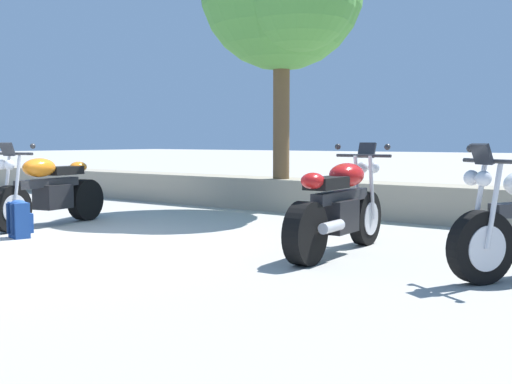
{
  "coord_description": "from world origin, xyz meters",
  "views": [
    {
      "loc": [
        6.45,
        -4.19,
        1.2
      ],
      "look_at": [
        2.41,
        1.2,
        0.65
      ],
      "focal_mm": 44.27,
      "sensor_mm": 36.0,
      "label": 1
    }
  ],
  "objects": [
    {
      "name": "ground_plane",
      "position": [
        0.0,
        0.0,
        0.0
      ],
      "size": [
        120.0,
        120.0,
        0.0
      ],
      "primitive_type": "plane",
      "color": "#A3A099"
    },
    {
      "name": "stone_wall",
      "position": [
        0.0,
        4.8,
        0.28
      ],
      "size": [
        36.0,
        0.8,
        0.55
      ],
      "primitive_type": "cube",
      "color": "gray",
      "rests_on": "ground"
    },
    {
      "name": "motorcycle_orange_near_left",
      "position": [
        -1.15,
        1.11,
        0.49
      ],
      "size": [
        0.79,
        2.05,
        1.18
      ],
      "color": "black",
      "rests_on": "ground"
    },
    {
      "name": "motorcycle_red_centre",
      "position": [
        3.19,
        1.64,
        0.49
      ],
      "size": [
        0.67,
        2.07,
        1.18
      ],
      "color": "black",
      "rests_on": "ground"
    },
    {
      "name": "rider_backpack",
      "position": [
        -0.53,
        0.25,
        0.24
      ],
      "size": [
        0.34,
        0.31,
        0.47
      ],
      "color": "navy",
      "rests_on": "ground"
    }
  ]
}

